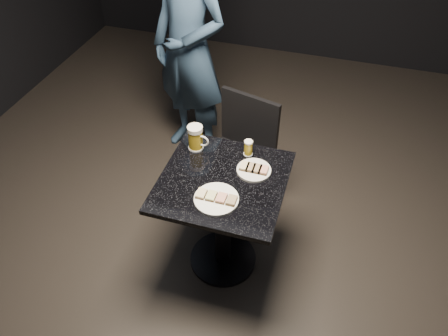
{
  "coord_description": "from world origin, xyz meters",
  "views": [
    {
      "loc": [
        0.51,
        -1.67,
        2.45
      ],
      "look_at": [
        0.0,
        0.02,
        0.82
      ],
      "focal_mm": 35.0,
      "sensor_mm": 36.0,
      "label": 1
    }
  ],
  "objects_px": {
    "beer_mug": "(196,138)",
    "chair": "(240,151)",
    "table": "(223,209)",
    "patron": "(189,49)",
    "plate_small": "(254,170)",
    "plate_large": "(216,199)",
    "beer_tumbler": "(248,148)"
  },
  "relations": [
    {
      "from": "beer_mug",
      "to": "chair",
      "type": "distance_m",
      "value": 0.5
    },
    {
      "from": "table",
      "to": "patron",
      "type": "bearing_deg",
      "value": 118.66
    },
    {
      "from": "plate_small",
      "to": "plate_large",
      "type": "bearing_deg",
      "value": -116.14
    },
    {
      "from": "patron",
      "to": "table",
      "type": "height_order",
      "value": "patron"
    },
    {
      "from": "plate_large",
      "to": "chair",
      "type": "distance_m",
      "value": 0.75
    },
    {
      "from": "table",
      "to": "chair",
      "type": "xyz_separation_m",
      "value": [
        -0.05,
        0.54,
        -0.01
      ]
    },
    {
      "from": "plate_large",
      "to": "beer_mug",
      "type": "height_order",
      "value": "beer_mug"
    },
    {
      "from": "patron",
      "to": "beer_tumbler",
      "type": "distance_m",
      "value": 1.06
    },
    {
      "from": "beer_mug",
      "to": "chair",
      "type": "relative_size",
      "value": 0.18
    },
    {
      "from": "plate_small",
      "to": "beer_tumbler",
      "type": "bearing_deg",
      "value": 117.28
    },
    {
      "from": "table",
      "to": "chair",
      "type": "height_order",
      "value": "chair"
    },
    {
      "from": "plate_large",
      "to": "beer_mug",
      "type": "bearing_deg",
      "value": 123.36
    },
    {
      "from": "plate_large",
      "to": "beer_mug",
      "type": "relative_size",
      "value": 1.52
    },
    {
      "from": "table",
      "to": "beer_mug",
      "type": "distance_m",
      "value": 0.45
    },
    {
      "from": "plate_small",
      "to": "chair",
      "type": "height_order",
      "value": "chair"
    },
    {
      "from": "plate_large",
      "to": "plate_small",
      "type": "xyz_separation_m",
      "value": [
        0.14,
        0.28,
        0.0
      ]
    },
    {
      "from": "plate_large",
      "to": "table",
      "type": "relative_size",
      "value": 0.32
    },
    {
      "from": "plate_small",
      "to": "chair",
      "type": "xyz_separation_m",
      "value": [
        -0.19,
        0.42,
        -0.25
      ]
    },
    {
      "from": "patron",
      "to": "beer_mug",
      "type": "xyz_separation_m",
      "value": [
        0.35,
        -0.86,
        -0.09
      ]
    },
    {
      "from": "table",
      "to": "beer_mug",
      "type": "xyz_separation_m",
      "value": [
        -0.23,
        0.21,
        0.32
      ]
    },
    {
      "from": "table",
      "to": "beer_tumbler",
      "type": "bearing_deg",
      "value": 72.56
    },
    {
      "from": "plate_large",
      "to": "patron",
      "type": "xyz_separation_m",
      "value": [
        -0.6,
        1.23,
        0.16
      ]
    },
    {
      "from": "plate_small",
      "to": "chair",
      "type": "distance_m",
      "value": 0.53
    },
    {
      "from": "plate_small",
      "to": "beer_mug",
      "type": "xyz_separation_m",
      "value": [
        -0.38,
        0.1,
        0.07
      ]
    },
    {
      "from": "plate_large",
      "to": "patron",
      "type": "relative_size",
      "value": 0.13
    },
    {
      "from": "plate_large",
      "to": "beer_tumbler",
      "type": "bearing_deg",
      "value": 80.76
    },
    {
      "from": "beer_tumbler",
      "to": "chair",
      "type": "height_order",
      "value": "chair"
    },
    {
      "from": "plate_small",
      "to": "chair",
      "type": "relative_size",
      "value": 0.22
    },
    {
      "from": "table",
      "to": "chair",
      "type": "bearing_deg",
      "value": 94.91
    },
    {
      "from": "patron",
      "to": "table",
      "type": "distance_m",
      "value": 1.29
    },
    {
      "from": "plate_small",
      "to": "beer_tumbler",
      "type": "height_order",
      "value": "beer_tumbler"
    },
    {
      "from": "plate_small",
      "to": "table",
      "type": "distance_m",
      "value": 0.31
    }
  ]
}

